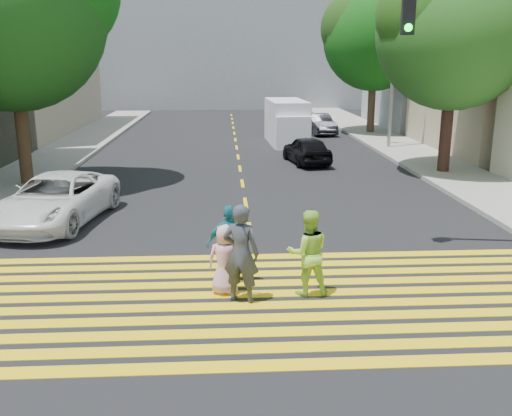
{
  "coord_description": "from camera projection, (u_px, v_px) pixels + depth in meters",
  "views": [
    {
      "loc": [
        -0.69,
        -8.99,
        4.55
      ],
      "look_at": [
        0.0,
        3.0,
        1.4
      ],
      "focal_mm": 40.0,
      "sensor_mm": 36.0,
      "label": 1
    }
  ],
  "objects": [
    {
      "name": "white_van",
      "position": [
        287.0,
        123.0,
        31.23
      ],
      "size": [
        2.08,
        5.08,
        2.36
      ],
      "rotation": [
        0.0,
        0.0,
        0.04
      ],
      "color": "white",
      "rests_on": "ground"
    },
    {
      "name": "pedestrian_man",
      "position": [
        241.0,
        253.0,
        10.82
      ],
      "size": [
        0.82,
        0.66,
        1.94
      ],
      "primitive_type": "imported",
      "rotation": [
        0.0,
        0.0,
        2.82
      ],
      "color": "#343742",
      "rests_on": "ground"
    },
    {
      "name": "tree_left",
      "position": [
        12.0,
        5.0,
        19.37
      ],
      "size": [
        7.42,
        6.94,
        9.38
      ],
      "rotation": [
        0.0,
        0.0,
        0.07
      ],
      "color": "#341D14",
      "rests_on": "ground"
    },
    {
      "name": "crosswalk",
      "position": [
        261.0,
        300.0,
        11.1
      ],
      "size": [
        13.4,
        5.3,
        0.01
      ],
      "color": "yellow",
      "rests_on": "ground"
    },
    {
      "name": "pedestrian_child",
      "position": [
        225.0,
        260.0,
        11.24
      ],
      "size": [
        0.77,
        0.59,
        1.42
      ],
      "primitive_type": "imported",
      "rotation": [
        0.0,
        0.0,
        2.93
      ],
      "color": "#DD9EB4",
      "rests_on": "ground"
    },
    {
      "name": "building_right_grey",
      "position": [
        455.0,
        52.0,
        38.4
      ],
      "size": [
        10.0,
        10.0,
        10.0
      ],
      "primitive_type": "cube",
      "color": "gray",
      "rests_on": "ground"
    },
    {
      "name": "street_lamp",
      "position": [
        391.0,
        42.0,
        28.18
      ],
      "size": [
        2.1,
        0.62,
        9.33
      ],
      "rotation": [
        0.0,
        0.0,
        -0.2
      ],
      "color": "gray",
      "rests_on": "ground"
    },
    {
      "name": "ground",
      "position": [
        266.0,
        330.0,
        9.87
      ],
      "size": [
        120.0,
        120.0,
        0.0
      ],
      "primitive_type": "plane",
      "color": "black"
    },
    {
      "name": "white_sedan",
      "position": [
        56.0,
        199.0,
        16.16
      ],
      "size": [
        3.08,
        5.27,
        1.38
      ],
      "primitive_type": "imported",
      "rotation": [
        0.0,
        0.0,
        -0.17
      ],
      "color": "silver",
      "rests_on": "ground"
    },
    {
      "name": "sidewalk_right",
      "position": [
        435.0,
        165.0,
        24.81
      ],
      "size": [
        3.0,
        60.0,
        0.15
      ],
      "primitive_type": "cube",
      "color": "gray",
      "rests_on": "ground"
    },
    {
      "name": "lane_line",
      "position": [
        236.0,
        143.0,
        31.6
      ],
      "size": [
        0.12,
        34.4,
        0.01
      ],
      "color": "yellow",
      "rests_on": "ground"
    },
    {
      "name": "tree_right_far",
      "position": [
        376.0,
        33.0,
        34.02
      ],
      "size": [
        7.93,
        7.61,
        8.96
      ],
      "rotation": [
        0.0,
        0.0,
        -0.27
      ],
      "color": "#3A2519",
      "rests_on": "ground"
    },
    {
      "name": "silver_car",
      "position": [
        285.0,
        118.0,
        39.31
      ],
      "size": [
        2.48,
        4.56,
        1.25
      ],
      "primitive_type": "imported",
      "rotation": [
        0.0,
        0.0,
        3.32
      ],
      "color": "#959AA1",
      "rests_on": "ground"
    },
    {
      "name": "tree_right_near",
      "position": [
        457.0,
        23.0,
        21.71
      ],
      "size": [
        6.79,
        6.34,
        8.67
      ],
      "rotation": [
        0.0,
        0.0,
        0.07
      ],
      "color": "black",
      "rests_on": "ground"
    },
    {
      "name": "dark_car_parked",
      "position": [
        319.0,
        124.0,
        35.42
      ],
      "size": [
        1.86,
        3.95,
        1.25
      ],
      "primitive_type": "imported",
      "rotation": [
        0.0,
        0.0,
        0.14
      ],
      "color": "black",
      "rests_on": "ground"
    },
    {
      "name": "pedestrian_extra",
      "position": [
        230.0,
        244.0,
        11.81
      ],
      "size": [
        0.97,
        0.42,
        1.65
      ],
      "primitive_type": "imported",
      "rotation": [
        0.0,
        0.0,
        3.16
      ],
      "color": "#18768D",
      "rests_on": "ground"
    },
    {
      "name": "sidewalk_left",
      "position": [
        78.0,
        145.0,
        30.63
      ],
      "size": [
        3.0,
        40.0,
        0.15
      ],
      "primitive_type": "cube",
      "color": "gray",
      "rests_on": "ground"
    },
    {
      "name": "pedestrian_woman",
      "position": [
        308.0,
        253.0,
        11.17
      ],
      "size": [
        0.88,
        0.71,
        1.73
      ],
      "primitive_type": "imported",
      "rotation": [
        0.0,
        0.0,
        3.2
      ],
      "color": "#A2DC42",
      "rests_on": "ground"
    },
    {
      "name": "dark_car_near",
      "position": [
        307.0,
        150.0,
        25.41
      ],
      "size": [
        2.01,
        3.83,
        1.24
      ],
      "primitive_type": "imported",
      "rotation": [
        0.0,
        0.0,
        3.3
      ],
      "color": "black",
      "rests_on": "ground"
    },
    {
      "name": "backdrop_block",
      "position": [
        229.0,
        43.0,
        54.7
      ],
      "size": [
        30.0,
        8.0,
        12.0
      ],
      "primitive_type": "cube",
      "color": "gray",
      "rests_on": "ground"
    }
  ]
}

